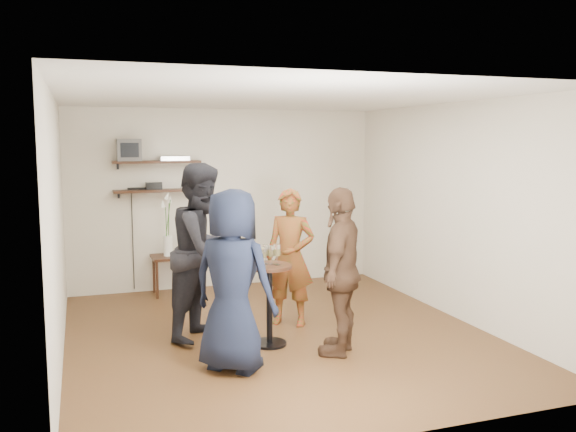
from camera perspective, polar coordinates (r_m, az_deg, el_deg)
The scene contains 18 objects.
room at distance 6.60m, azimuth -0.91°, elevation -0.28°, with size 4.58×5.08×2.68m.
shelf_upper at distance 8.67m, azimuth -12.17°, elevation 4.97°, with size 1.20×0.25×0.04m, color black.
shelf_lower at distance 8.69m, azimuth -12.11°, elevation 2.33°, with size 1.20×0.25×0.04m, color black.
crt_monitor at distance 8.63m, azimuth -14.67°, elevation 6.00°, with size 0.32×0.30×0.30m, color #59595B.
dvd_deck at distance 8.70m, azimuth -10.60°, elevation 5.33°, with size 0.40×0.24×0.06m, color silver.
radio at distance 8.68m, azimuth -12.44°, elevation 2.77°, with size 0.22×0.10×0.10m, color black.
power_strip at distance 8.71m, azimuth -13.81°, elevation 2.51°, with size 0.30×0.05×0.03m, color black.
side_table at distance 8.67m, azimuth -11.11°, elevation -4.26°, with size 0.47×0.47×0.55m.
vase_lilies at distance 8.60m, azimuth -11.18°, elevation -1.80°, with size 0.19×0.19×0.91m.
drinks_table at distance 6.43m, azimuth -1.75°, elevation -7.27°, with size 0.47×0.47×0.86m.
wine_glass_fl at distance 6.27m, azimuth -2.29°, elevation -3.53°, with size 0.06×0.06×0.19m.
wine_glass_fr at distance 6.31m, azimuth -1.04°, elevation -3.28°, with size 0.07×0.07×0.22m.
wine_glass_bl at distance 6.38m, azimuth -2.11°, elevation -3.29°, with size 0.07×0.07×0.20m.
wine_glass_br at distance 6.34m, azimuth -1.52°, elevation -3.37°, with size 0.07×0.07×0.20m.
person_plaid at distance 7.09m, azimuth 0.21°, elevation -3.88°, with size 0.58×0.38×1.60m, color red.
person_dark at distance 6.67m, azimuth -7.86°, elevation -3.28°, with size 0.93×0.72×1.91m, color black.
person_navy at distance 5.70m, azimuth -5.20°, elevation -6.03°, with size 0.84×0.54×1.71m, color black.
person_brown at distance 6.15m, azimuth 5.01°, elevation -5.16°, with size 0.99×0.41×1.69m, color #442C1D.
Camera 1 is at (-2.03, -6.23, 2.15)m, focal length 38.00 mm.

